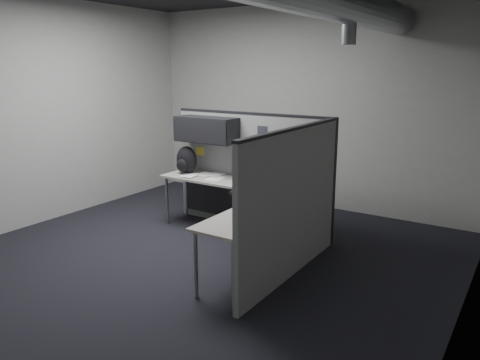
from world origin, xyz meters
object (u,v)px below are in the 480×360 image
Objects in this scene: phone at (256,212)px; backpack at (186,160)px; monitor at (293,172)px; keyboard at (250,192)px; desk at (242,198)px.

backpack is (-1.85, 1.14, 0.15)m from phone.
phone is at bearing -88.32° from monitor.
monitor reaches higher than backpack.
keyboard is 1.42m from backpack.
desk is 1.12m from phone.
keyboard is (-0.38, -0.37, -0.23)m from monitor.
backpack is (-1.34, 0.43, 0.17)m from keyboard.
monitor is 1.13× the size of keyboard.
phone is 0.62× the size of backpack.
keyboard is at bearing -35.22° from desk.
desk is at bearing -163.00° from monitor.
desk is 9.37× the size of phone.
desk is at bearing -2.59° from backpack.
backpack is at bearing 165.68° from desk.
backpack reaches higher than phone.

